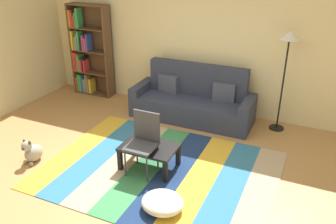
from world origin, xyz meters
The scene contains 11 objects.
ground_plane centered at (0.00, 0.00, 0.00)m, with size 14.00×14.00×0.00m, color #B27F4C.
back_wall centered at (0.00, 2.55, 1.35)m, with size 6.80×0.10×2.70m, color beige.
rug centered at (0.20, 0.18, 0.00)m, with size 3.30×2.46×0.01m.
couch centered at (0.02, 2.02, 0.34)m, with size 2.26×0.80×1.00m.
bookshelf centered at (-2.54, 2.31, 0.90)m, with size 0.90×0.28×1.93m.
coffee_table centered at (0.03, 0.17, 0.31)m, with size 0.80×0.54×0.35m.
pouf centered at (0.60, -0.59, 0.11)m, with size 0.53×0.49×0.20m, color white.
dog centered at (-1.65, -0.40, 0.16)m, with size 0.22×0.35×0.40m.
standing_lamp centered at (1.55, 2.21, 1.46)m, with size 0.32×0.32×1.75m.
tv_remote centered at (0.00, 0.16, 0.37)m, with size 0.04×0.15×0.02m, color black.
folding_chair centered at (0.00, 0.09, 0.53)m, with size 0.40×0.40×0.90m.
Camera 1 is at (2.06, -3.68, 2.93)m, focal length 37.47 mm.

